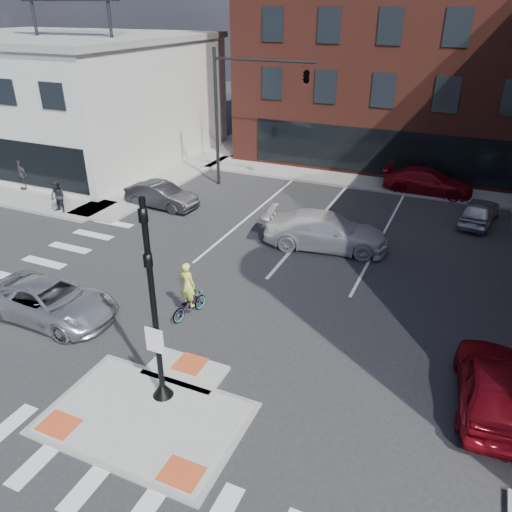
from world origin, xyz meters
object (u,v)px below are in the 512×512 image
at_px(red_sedan, 492,385).
at_px(white_pickup, 326,231).
at_px(cyclist, 189,298).
at_px(silver_suv, 50,301).
at_px(bg_car_dark, 161,195).
at_px(bg_car_silver, 480,211).
at_px(bg_car_red, 428,181).
at_px(pedestrian_b, 22,175).
at_px(pedestrian_a, 58,197).

bearing_deg(red_sedan, white_pickup, -53.40).
relative_size(red_sedan, cyclist, 2.06).
distance_m(silver_suv, bg_car_dark, 11.18).
distance_m(bg_car_dark, bg_car_silver, 16.83).
relative_size(bg_car_red, cyclist, 2.38).
xyz_separation_m(silver_suv, bg_car_red, (10.61, 19.23, 0.04)).
height_order(silver_suv, cyclist, cyclist).
height_order(white_pickup, bg_car_silver, white_pickup).
distance_m(red_sedan, pedestrian_b, 27.31).
distance_m(cyclist, pedestrian_a, 12.66).
distance_m(pedestrian_a, pedestrian_b, 5.12).
height_order(white_pickup, cyclist, cyclist).
bearing_deg(silver_suv, cyclist, -64.22).
bearing_deg(pedestrian_b, pedestrian_a, -9.19).
relative_size(bg_car_dark, bg_car_silver, 1.07).
height_order(pedestrian_a, pedestrian_b, pedestrian_b).
xyz_separation_m(white_pickup, bg_car_dark, (-9.79, 1.25, -0.14)).
relative_size(pedestrian_a, pedestrian_b, 0.96).
bearing_deg(cyclist, silver_suv, 38.21).
bearing_deg(cyclist, white_pickup, -97.67).
bearing_deg(white_pickup, red_sedan, -147.53).
relative_size(red_sedan, pedestrian_a, 2.59).
bearing_deg(cyclist, pedestrian_b, -12.64).
relative_size(silver_suv, white_pickup, 0.89).
bearing_deg(white_pickup, cyclist, 150.35).
relative_size(white_pickup, bg_car_silver, 1.46).
bearing_deg(pedestrian_b, bg_car_dark, 21.11).
relative_size(cyclist, pedestrian_a, 1.26).
height_order(red_sedan, pedestrian_b, pedestrian_b).
bearing_deg(white_pickup, silver_suv, 133.82).
height_order(bg_car_dark, pedestrian_b, pedestrian_b).
distance_m(bg_car_silver, pedestrian_a, 21.97).
distance_m(silver_suv, bg_car_red, 21.96).
xyz_separation_m(silver_suv, pedestrian_a, (-6.90, 7.73, 0.31)).
xyz_separation_m(white_pickup, cyclist, (-2.79, -7.52, -0.10)).
distance_m(bg_car_red, pedestrian_a, 20.95).
bearing_deg(pedestrian_a, pedestrian_b, 158.40).
height_order(red_sedan, bg_car_silver, red_sedan).
bearing_deg(bg_car_red, bg_car_silver, -139.44).
bearing_deg(bg_car_silver, bg_car_dark, 24.85).
bearing_deg(silver_suv, red_sedan, -83.53).
bearing_deg(silver_suv, bg_car_dark, 13.45).
bearing_deg(cyclist, bg_car_red, -97.08).
xyz_separation_m(bg_car_silver, cyclist, (-9.16, -13.46, 0.06)).
bearing_deg(red_sedan, bg_car_red, -82.86).
bearing_deg(bg_car_silver, red_sedan, 102.09).
relative_size(bg_car_silver, bg_car_red, 0.76).
xyz_separation_m(bg_car_red, cyclist, (-6.16, -17.11, -0.02)).
bearing_deg(pedestrian_a, bg_car_silver, 22.34).
xyz_separation_m(pedestrian_a, pedestrian_b, (-4.71, 2.00, 0.04)).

